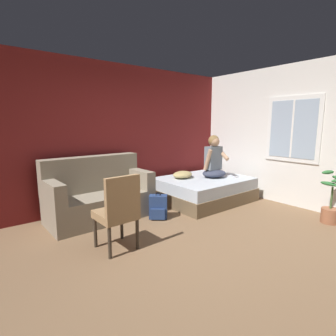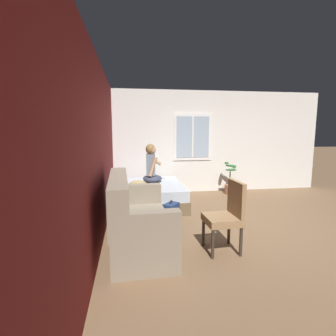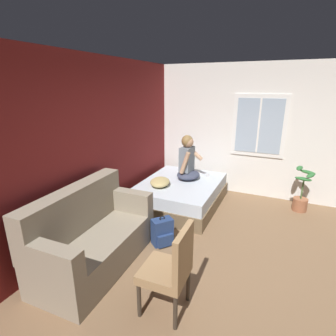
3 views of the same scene
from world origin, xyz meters
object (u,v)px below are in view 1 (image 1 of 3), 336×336
Objects in this scene: cell_phone at (236,177)px; throw_pillow at (183,175)px; backpack at (158,207)px; potted_plant at (331,205)px; couch at (99,195)px; side_chair at (118,210)px; person_seated at (214,160)px; bed at (204,189)px.

throw_pillow is at bearing 40.61° from cell_phone.
backpack is 2.80m from potted_plant.
couch is 1.76× the size of side_chair.
person_seated is 1.91× the size of backpack.
side_chair is at bearing -151.31° from throw_pillow.
bed is at bearing 42.83° from cell_phone.
side_chair is (-0.28, -1.25, 0.14)m from couch.
throw_pillow reaches higher than bed.
bed is at bearing 19.52° from side_chair.
side_chair reaches higher than backpack.
throw_pillow is at bearing -3.55° from couch.
side_chair reaches higher than throw_pillow.
potted_plant is (2.83, -2.54, -0.09)m from couch.
throw_pillow is 3.33× the size of cell_phone.
cell_phone is at bearing -33.45° from bed.
person_seated is (2.65, 0.81, 0.30)m from side_chair.
couch is 1.80m from throw_pillow.
potted_plant reaches higher than backpack.
person_seated reaches higher than throw_pillow.
backpack is (-1.37, -0.26, -0.04)m from bed.
potted_plant is at bearing -66.84° from throw_pillow.
couch is 11.98× the size of cell_phone.
person_seated is 2.21m from potted_plant.
bed is 0.54m from throw_pillow.
bed is 1.39m from backpack.
throw_pillow is (-0.34, 0.28, 0.31)m from bed.
side_chair is at bearing 85.43° from cell_phone.
couch is at bearing 60.47° from cell_phone.
bed is 2.13× the size of potted_plant.
throw_pillow reaches higher than cell_phone.
bed is at bearing -10.35° from couch.
side_chair reaches higher than bed.
backpack is at bearing 72.83° from cell_phone.
potted_plant is (1.04, -2.43, -0.25)m from throw_pillow.
person_seated reaches higher than side_chair.
person_seated is 0.72m from throw_pillow.
person_seated reaches higher than potted_plant.
backpack is at bearing 137.49° from potted_plant.
person_seated is (2.37, -0.44, 0.44)m from couch.
couch reaches higher than throw_pillow.
backpack is 1.21m from throw_pillow.
throw_pillow is 1.12m from cell_phone.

